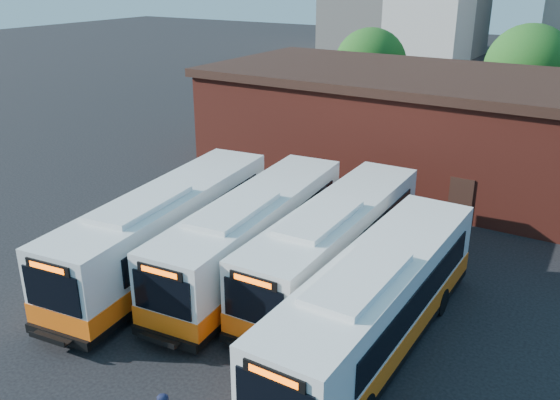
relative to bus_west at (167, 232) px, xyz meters
The scene contains 8 objects.
ground 6.96m from the bus_west, 22.86° to the right, with size 220.00×220.00×0.00m, color black.
bus_west is the anchor object (origin of this frame).
bus_midwest 3.71m from the bus_west, 25.84° to the left, with size 3.84×13.17×3.54m.
bus_mideast 7.10m from the bus_west, 22.42° to the left, with size 3.03×12.88×3.49m.
bus_east 9.89m from the bus_west, ahead, with size 2.81×13.06×3.55m.
depot_building 18.52m from the bus_west, 70.27° to the left, with size 28.60×12.60×6.40m.
tree_west 29.76m from the bus_west, 97.31° to the left, with size 6.00×6.00×7.65m.
tree_mid 32.61m from the bus_west, 75.30° to the left, with size 6.56×6.56×8.36m.
Camera 1 is at (9.85, -14.26, 12.07)m, focal length 38.00 mm.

